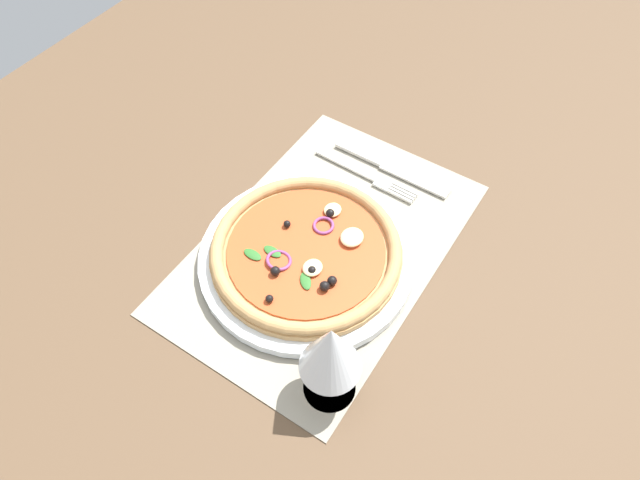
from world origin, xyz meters
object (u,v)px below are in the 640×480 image
(pizza, at_px, (306,250))
(knife, at_px, (392,168))
(plate, at_px, (306,258))
(fork, at_px, (370,177))
(wine_glass, at_px, (331,352))

(pizza, relative_size, knife, 1.33)
(plate, relative_size, knife, 1.49)
(plate, relative_size, fork, 1.66)
(wine_glass, bearing_deg, fork, -157.98)
(pizza, relative_size, fork, 1.47)
(pizza, distance_m, knife, 0.22)
(knife, relative_size, wine_glass, 1.34)
(plate, height_order, knife, plate)
(pizza, xyz_separation_m, knife, (-0.22, 0.02, -0.02))
(pizza, bearing_deg, fork, -178.51)
(plate, height_order, wine_glass, wine_glass)
(knife, distance_m, wine_glass, 0.39)
(plate, xyz_separation_m, knife, (-0.22, 0.02, -0.00))
(knife, bearing_deg, wine_glass, -72.35)
(fork, relative_size, knife, 0.90)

